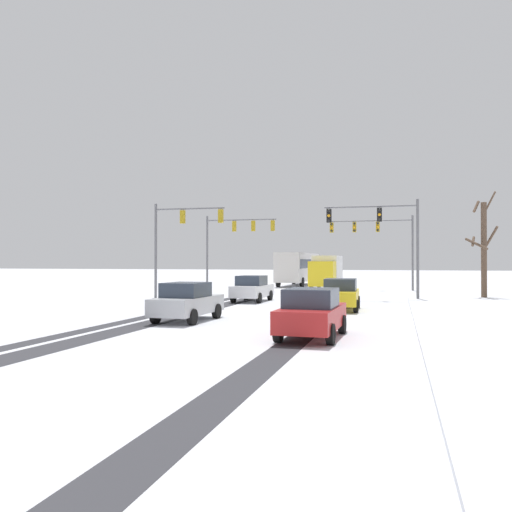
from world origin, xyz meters
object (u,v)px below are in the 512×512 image
object	(u,v)px
box_truck_delivery	(326,271)
car_red_fourth	(312,313)
bare_tree_sidewalk_far	(483,246)
traffic_signal_far_left	(235,235)
car_white_lead	(252,288)
traffic_signal_near_left	(179,231)
car_yellow_cab_second	(341,294)
traffic_signal_near_right	(384,229)
car_silver_third	(187,302)
bus_oncoming	(298,266)
traffic_signal_far_right	(377,235)

from	to	relation	value
box_truck_delivery	car_red_fourth	bearing A→B (deg)	-83.29
car_red_fourth	bare_tree_sidewalk_far	bearing A→B (deg)	69.18
bare_tree_sidewalk_far	traffic_signal_far_left	bearing A→B (deg)	169.31
car_white_lead	car_red_fourth	distance (m)	15.59
traffic_signal_near_left	car_yellow_cab_second	size ratio (longest dim) A/B	1.56
car_white_lead	bare_tree_sidewalk_far	distance (m)	16.79
traffic_signal_near_right	car_silver_third	xyz separation A→B (m)	(-7.68, -14.41, -3.83)
traffic_signal_near_right	car_red_fourth	distance (m)	18.31
car_red_fourth	bare_tree_sidewalk_far	xyz separation A→B (m)	(8.46, 22.26, 2.77)
traffic_signal_near_left	car_red_fourth	xyz separation A→B (m)	(11.74, -15.95, -3.78)
traffic_signal_near_right	car_red_fourth	size ratio (longest dim) A/B	1.57
car_red_fourth	car_yellow_cab_second	bearing A→B (deg)	90.73
traffic_signal_near_right	car_red_fourth	bearing A→B (deg)	-95.95
car_yellow_cab_second	car_red_fourth	world-z (taller)	same
traffic_signal_near_left	bus_oncoming	distance (m)	21.32
traffic_signal_far_left	bare_tree_sidewalk_far	world-z (taller)	bare_tree_sidewalk_far
traffic_signal_near_right	car_white_lead	xyz separation A→B (m)	(-7.95, -3.46, -3.83)
traffic_signal_far_left	bare_tree_sidewalk_far	size ratio (longest dim) A/B	0.88
bus_oncoming	traffic_signal_far_left	bearing A→B (deg)	-108.31
traffic_signal_far_right	bus_oncoming	size ratio (longest dim) A/B	0.67
car_yellow_cab_second	box_truck_delivery	distance (m)	19.96
car_silver_third	bare_tree_sidewalk_far	xyz separation A→B (m)	(14.29, 18.85, 2.77)
car_white_lead	car_red_fourth	xyz separation A→B (m)	(6.09, -14.35, 0.00)
traffic_signal_near_left	car_silver_third	distance (m)	14.38
traffic_signal_far_left	traffic_signal_far_right	xyz separation A→B (m)	(11.91, 3.90, 0.03)
traffic_signal_near_left	car_white_lead	bearing A→B (deg)	-15.81
traffic_signal_near_left	box_truck_delivery	world-z (taller)	traffic_signal_near_left
traffic_signal_near_right	bare_tree_sidewalk_far	world-z (taller)	bare_tree_sidewalk_far
car_yellow_cab_second	car_red_fourth	size ratio (longest dim) A/B	1.00
car_yellow_cab_second	box_truck_delivery	size ratio (longest dim) A/B	0.56
traffic_signal_far_right	bus_oncoming	bearing A→B (deg)	140.71
traffic_signal_near_right	traffic_signal_far_right	bearing A→B (deg)	94.25
car_red_fourth	traffic_signal_near_right	bearing A→B (deg)	84.05
traffic_signal_far_left	traffic_signal_near_left	bearing A→B (deg)	-94.58
box_truck_delivery	car_white_lead	bearing A→B (deg)	-99.59
traffic_signal_far_left	box_truck_delivery	xyz separation A→B (m)	(7.45, 3.78, -3.16)
traffic_signal_far_right	traffic_signal_near_right	bearing A→B (deg)	-85.75
traffic_signal_far_left	traffic_signal_near_left	world-z (taller)	same
traffic_signal_near_left	box_truck_delivery	distance (m)	16.30
traffic_signal_near_left	bare_tree_sidewalk_far	bearing A→B (deg)	17.33
traffic_signal_far_left	bus_oncoming	xyz separation A→B (m)	(3.55, 10.74, -2.81)
car_yellow_cab_second	car_silver_third	world-z (taller)	same
box_truck_delivery	bare_tree_sidewalk_far	distance (m)	14.22
car_red_fourth	bare_tree_sidewalk_far	size ratio (longest dim) A/B	0.56
car_red_fourth	bus_oncoming	bearing A→B (deg)	101.40
traffic_signal_near_right	box_truck_delivery	xyz separation A→B (m)	(-5.35, 11.89, -3.01)
car_red_fourth	bus_oncoming	world-z (taller)	bus_oncoming
traffic_signal_near_right	car_white_lead	distance (m)	9.47
traffic_signal_near_right	traffic_signal_near_left	xyz separation A→B (m)	(-13.60, -1.86, -0.04)
traffic_signal_far_left	traffic_signal_near_left	distance (m)	10.00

